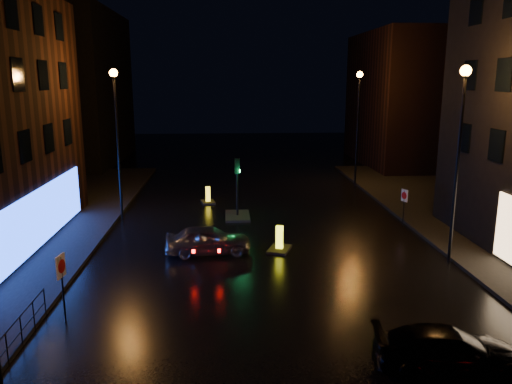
# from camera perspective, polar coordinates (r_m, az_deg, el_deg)

# --- Properties ---
(ground) EXTENTS (120.00, 120.00, 0.00)m
(ground) POSITION_cam_1_polar(r_m,az_deg,el_deg) (16.10, 3.69, -16.31)
(ground) COLOR black
(ground) RESTS_ON ground
(building_far_left) EXTENTS (8.00, 16.00, 14.00)m
(building_far_left) POSITION_cam_1_polar(r_m,az_deg,el_deg) (50.96, -20.07, 11.09)
(building_far_left) COLOR black
(building_far_left) RESTS_ON ground
(building_far_right) EXTENTS (8.00, 14.00, 12.00)m
(building_far_right) POSITION_cam_1_polar(r_m,az_deg,el_deg) (48.98, 16.83, 10.11)
(building_far_right) COLOR black
(building_far_right) RESTS_ON ground
(street_lamp_lfar) EXTENTS (0.44, 0.44, 8.37)m
(street_lamp_lfar) POSITION_cam_1_polar(r_m,az_deg,el_deg) (28.66, -15.66, 7.79)
(street_lamp_lfar) COLOR black
(street_lamp_lfar) RESTS_ON ground
(street_lamp_rnear) EXTENTS (0.44, 0.44, 8.37)m
(street_lamp_rnear) POSITION_cam_1_polar(r_m,az_deg,el_deg) (22.29, 22.28, 6.01)
(street_lamp_rnear) COLOR black
(street_lamp_rnear) RESTS_ON ground
(street_lamp_rfar) EXTENTS (0.44, 0.44, 8.37)m
(street_lamp_rfar) POSITION_cam_1_polar(r_m,az_deg,el_deg) (37.30, 11.60, 9.04)
(street_lamp_rfar) COLOR black
(street_lamp_rfar) RESTS_ON ground
(traffic_signal) EXTENTS (1.40, 2.40, 3.45)m
(traffic_signal) POSITION_cam_1_polar(r_m,az_deg,el_deg) (28.90, -2.14, -1.90)
(traffic_signal) COLOR black
(traffic_signal) RESTS_ON ground
(guard_railing) EXTENTS (0.05, 6.04, 1.00)m
(guard_railing) POSITION_cam_1_polar(r_m,az_deg,el_deg) (15.98, -26.66, -14.98)
(guard_railing) COLOR black
(guard_railing) RESTS_ON ground
(silver_hatchback) EXTENTS (3.97, 1.80, 1.32)m
(silver_hatchback) POSITION_cam_1_polar(r_m,az_deg,el_deg) (22.95, -5.49, -5.46)
(silver_hatchback) COLOR #9FA2A7
(silver_hatchback) RESTS_ON ground
(dark_sedan) EXTENTS (4.23, 2.05, 1.18)m
(dark_sedan) POSITION_cam_1_polar(r_m,az_deg,el_deg) (15.22, 21.16, -16.50)
(dark_sedan) COLOR black
(dark_sedan) RESTS_ON ground
(bollard_near) EXTENTS (1.33, 1.59, 1.19)m
(bollard_near) POSITION_cam_1_polar(r_m,az_deg,el_deg) (23.41, 2.69, -6.08)
(bollard_near) COLOR black
(bollard_near) RESTS_ON ground
(bollard_far) EXTENTS (1.02, 1.35, 1.07)m
(bollard_far) POSITION_cam_1_polar(r_m,az_deg,el_deg) (32.40, -5.51, -0.83)
(bollard_far) COLOR black
(bollard_far) RESTS_ON ground
(road_sign_left) EXTENTS (0.14, 0.56, 2.32)m
(road_sign_left) POSITION_cam_1_polar(r_m,az_deg,el_deg) (17.48, -21.35, -8.51)
(road_sign_left) COLOR black
(road_sign_left) RESTS_ON ground
(road_sign_right) EXTENTS (0.21, 0.48, 2.03)m
(road_sign_right) POSITION_cam_1_polar(r_m,az_deg,el_deg) (28.08, 16.59, -0.74)
(road_sign_right) COLOR black
(road_sign_right) RESTS_ON ground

